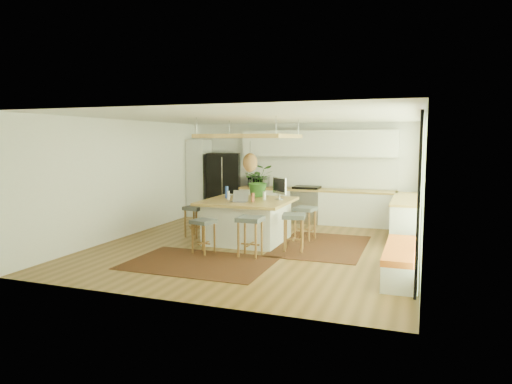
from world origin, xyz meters
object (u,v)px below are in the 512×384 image
at_px(laptop, 239,197).
at_px(stool_left_side, 195,222).
at_px(fridge, 224,186).
at_px(stool_near_left, 203,236).
at_px(island, 248,221).
at_px(microwave, 259,181).
at_px(stool_near_right, 250,238).
at_px(stool_right_front, 294,234).
at_px(stool_right_back, 305,224).
at_px(island_plant, 259,184).
at_px(monitor, 279,188).

bearing_deg(laptop, stool_left_side, 160.19).
relative_size(fridge, stool_near_left, 2.73).
xyz_separation_m(island, microwave, (-0.72, 2.74, 0.64)).
bearing_deg(stool_near_left, laptop, 66.08).
bearing_deg(stool_near_left, stool_left_side, 123.11).
relative_size(stool_near_right, stool_right_front, 1.03).
height_order(laptop, microwave, microwave).
height_order(stool_right_back, island_plant, island_plant).
height_order(stool_near_left, stool_left_side, stool_left_side).
bearing_deg(stool_right_back, island_plant, 176.72).
xyz_separation_m(stool_near_left, laptop, (0.39, 0.88, 0.70)).
relative_size(monitor, island_plant, 0.72).
relative_size(island, stool_right_front, 2.44).
bearing_deg(island_plant, fridge, 130.62).
xyz_separation_m(fridge, island_plant, (1.83, -2.13, 0.29)).
bearing_deg(island, island_plant, 88.05).
distance_m(island, monitor, 1.01).
relative_size(island, stool_near_right, 2.38).
bearing_deg(fridge, monitor, -61.57).
distance_m(stool_near_right, stool_right_front, 0.99).
xyz_separation_m(fridge, monitor, (2.44, -2.51, 0.26)).
height_order(stool_left_side, monitor, monitor).
relative_size(stool_right_back, monitor, 1.39).
relative_size(island, microwave, 3.57).
bearing_deg(stool_left_side, microwave, 77.43).
bearing_deg(stool_near_right, microwave, 107.29).
relative_size(island, stool_left_side, 2.58).
xyz_separation_m(fridge, stool_right_front, (2.99, -3.30, -0.57)).
height_order(stool_right_back, microwave, microwave).
xyz_separation_m(island, stool_near_left, (-0.43, -1.33, -0.11)).
height_order(fridge, monitor, fridge).
bearing_deg(fridge, stool_left_side, -95.88).
bearing_deg(stool_near_left, island_plant, 77.14).
bearing_deg(stool_right_front, stool_near_right, -132.41).
height_order(stool_left_side, laptop, laptop).
bearing_deg(stool_near_left, microwave, 94.01).
bearing_deg(stool_right_back, island, -152.47).
bearing_deg(stool_right_front, stool_right_back, 91.82).
distance_m(stool_left_side, monitor, 2.14).
relative_size(stool_near_left, stool_right_front, 0.90).
bearing_deg(microwave, stool_left_side, -97.14).
distance_m(stool_right_front, monitor, 1.27).
xyz_separation_m(island, stool_right_front, (1.19, -0.50, -0.11)).
relative_size(fridge, stool_left_side, 2.60).
height_order(stool_near_left, stool_right_back, stool_right_back).
xyz_separation_m(stool_right_front, microwave, (-1.90, 3.24, 0.75)).
bearing_deg(stool_left_side, stool_right_back, 12.86).
relative_size(island, laptop, 4.98).
distance_m(laptop, monitor, 1.01).
distance_m(stool_near_left, island_plant, 2.22).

